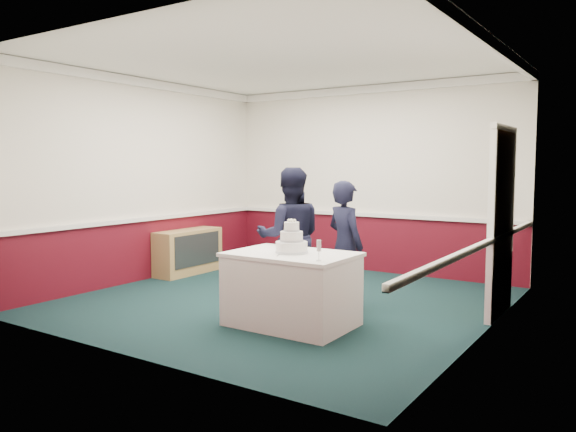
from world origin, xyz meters
The scene contains 9 objects.
ground centered at (0.00, 0.00, 0.00)m, with size 5.00×5.00×0.00m, color #11292A.
room_shell centered at (0.08, 0.61, 1.97)m, with size 5.00×5.00×3.00m.
sideboard centered at (-2.28, 0.68, 0.35)m, with size 0.41×1.20×0.70m.
cake_table centered at (0.69, -0.86, 0.40)m, with size 1.32×0.92×0.79m.
wedding_cake centered at (0.69, -0.86, 0.90)m, with size 0.35×0.35×0.36m.
cake_knife centered at (0.66, -1.06, 0.79)m, with size 0.01×0.22×0.01m, color silver.
champagne_flute centered at (1.19, -1.14, 0.93)m, with size 0.05×0.05×0.21m.
person_man centered at (0.20, -0.15, 0.85)m, with size 0.82×0.64×1.70m, color black.
person_woman centered at (0.85, 0.07, 0.77)m, with size 0.56×0.37×1.54m, color black.
Camera 1 is at (3.91, -5.84, 1.72)m, focal length 35.00 mm.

